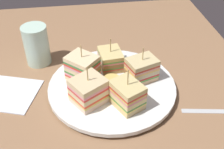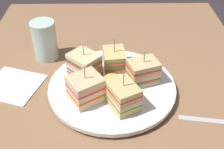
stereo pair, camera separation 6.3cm
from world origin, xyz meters
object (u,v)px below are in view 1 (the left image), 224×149
at_px(plate, 112,87).
at_px(sandwich_wedge_0, 141,69).
at_px(napkin, 9,93).
at_px(sandwich_wedge_4, 127,95).
at_px(sandwich_wedge_1, 111,59).
at_px(drinking_glass, 37,48).
at_px(chip_pile, 108,82).
at_px(sandwich_wedge_3, 89,91).
at_px(sandwich_wedge_2, 83,68).

bearing_deg(plate, sandwich_wedge_0, 100.47).
distance_m(plate, napkin, 0.24).
height_order(sandwich_wedge_0, sandwich_wedge_4, sandwich_wedge_4).
bearing_deg(napkin, sandwich_wedge_1, 101.60).
xyz_separation_m(plate, napkin, (-0.02, -0.23, -0.01)).
xyz_separation_m(sandwich_wedge_4, drinking_glass, (-0.21, -0.19, -0.00)).
xyz_separation_m(sandwich_wedge_1, napkin, (0.05, -0.24, -0.04)).
xyz_separation_m(sandwich_wedge_0, sandwich_wedge_4, (0.08, -0.05, 0.00)).
bearing_deg(sandwich_wedge_1, chip_pile, -18.58).
bearing_deg(sandwich_wedge_3, sandwich_wedge_4, -49.53).
bearing_deg(plate, drinking_glass, -129.31).
bearing_deg(napkin, plate, 84.76).
bearing_deg(plate, sandwich_wedge_2, -117.92).
distance_m(plate, drinking_glass, 0.23).
bearing_deg(sandwich_wedge_1, plate, -11.33).
bearing_deg(sandwich_wedge_2, sandwich_wedge_3, -41.39).
distance_m(sandwich_wedge_0, sandwich_wedge_2, 0.14).
bearing_deg(drinking_glass, sandwich_wedge_0, 62.12).
relative_size(sandwich_wedge_1, chip_pile, 1.00).
xyz_separation_m(sandwich_wedge_1, sandwich_wedge_4, (0.14, 0.01, 0.01)).
bearing_deg(chip_pile, sandwich_wedge_4, 23.71).
height_order(sandwich_wedge_1, sandwich_wedge_3, sandwich_wedge_3).
bearing_deg(drinking_glass, chip_pile, 49.33).
relative_size(sandwich_wedge_2, sandwich_wedge_3, 1.05).
xyz_separation_m(chip_pile, napkin, (-0.02, -0.23, -0.02)).
xyz_separation_m(sandwich_wedge_3, chip_pile, (-0.05, 0.05, -0.02)).
bearing_deg(chip_pile, sandwich_wedge_3, -45.22).
height_order(sandwich_wedge_0, chip_pile, sandwich_wedge_0).
xyz_separation_m(sandwich_wedge_2, napkin, (0.01, -0.17, -0.05)).
bearing_deg(sandwich_wedge_4, drinking_glass, 15.13).
height_order(sandwich_wedge_2, sandwich_wedge_4, same).
bearing_deg(chip_pile, sandwich_wedge_0, 98.76).
bearing_deg(plate, sandwich_wedge_4, 17.28).
relative_size(sandwich_wedge_1, sandwich_wedge_4, 0.86).
distance_m(sandwich_wedge_2, chip_pile, 0.07).
bearing_deg(sandwich_wedge_2, plate, 14.97).
height_order(sandwich_wedge_3, sandwich_wedge_4, sandwich_wedge_4).
bearing_deg(plate, chip_pile, -94.75).
bearing_deg(sandwich_wedge_3, sandwich_wedge_0, -7.93).
xyz_separation_m(plate, sandwich_wedge_1, (-0.07, 0.01, 0.03)).
bearing_deg(napkin, sandwich_wedge_4, 70.69).
bearing_deg(sandwich_wedge_4, sandwich_wedge_2, 12.04).
relative_size(sandwich_wedge_0, sandwich_wedge_4, 0.92).
bearing_deg(napkin, chip_pile, 84.74).
xyz_separation_m(plate, sandwich_wedge_2, (-0.03, -0.06, 0.04)).
height_order(sandwich_wedge_3, chip_pile, sandwich_wedge_3).
bearing_deg(sandwich_wedge_3, chip_pile, 12.01).
bearing_deg(plate, sandwich_wedge_3, -50.78).
bearing_deg(drinking_glass, sandwich_wedge_3, 32.23).
bearing_deg(sandwich_wedge_2, sandwich_wedge_1, 71.20).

